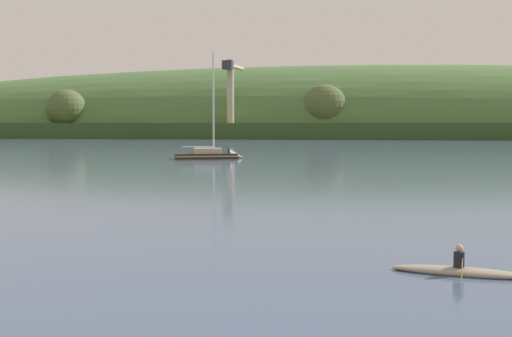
# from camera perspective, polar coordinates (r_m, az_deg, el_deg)

# --- Properties ---
(far_shoreline_hill) EXTENTS (585.61, 101.48, 50.79)m
(far_shoreline_hill) POSITION_cam_1_polar(r_m,az_deg,el_deg) (231.21, 7.99, 2.94)
(far_shoreline_hill) COLOR #314A21
(far_shoreline_hill) RESTS_ON ground
(dockside_crane) EXTENTS (5.46, 16.44, 23.96)m
(dockside_crane) POSITION_cam_1_polar(r_m,az_deg,el_deg) (195.70, -2.28, 6.21)
(dockside_crane) COLOR #4C4C51
(dockside_crane) RESTS_ON ground
(sailboat_near_mooring) EXTENTS (9.41, 5.59, 15.11)m
(sailboat_near_mooring) POSITION_cam_1_polar(r_m,az_deg,el_deg) (82.26, -3.64, 1.06)
(sailboat_near_mooring) COLOR #232328
(sailboat_near_mooring) RESTS_ON ground
(canoe_with_paddler) EXTENTS (4.03, 1.79, 1.02)m
(canoe_with_paddler) POSITION_cam_1_polar(r_m,az_deg,el_deg) (20.25, 17.74, -8.76)
(canoe_with_paddler) COLOR gray
(canoe_with_paddler) RESTS_ON ground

